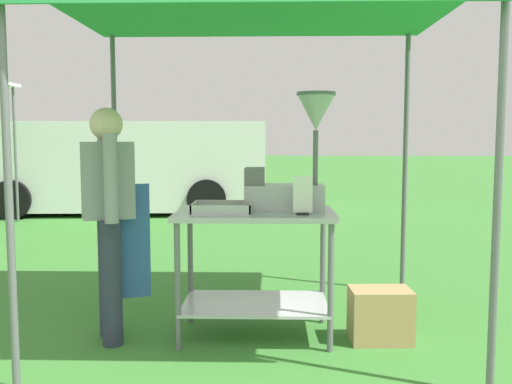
{
  "coord_description": "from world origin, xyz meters",
  "views": [
    {
      "loc": [
        0.22,
        -2.64,
        1.41
      ],
      "look_at": [
        0.11,
        1.48,
        1.01
      ],
      "focal_mm": 39.71,
      "sensor_mm": 36.0,
      "label": 1
    }
  ],
  "objects_px": {
    "donut_tray": "(221,210)",
    "vendor": "(109,212)",
    "donut_fryer": "(294,165)",
    "stall_canopy": "(256,12)",
    "supply_crate": "(380,315)",
    "van_white": "(120,165)",
    "donut_cart": "(255,247)",
    "menu_sign": "(303,198)"
  },
  "relations": [
    {
      "from": "donut_cart",
      "to": "supply_crate",
      "type": "distance_m",
      "value": 0.99
    },
    {
      "from": "menu_sign",
      "to": "van_white",
      "type": "xyz_separation_m",
      "value": [
        -3.09,
        6.88,
        -0.13
      ]
    },
    {
      "from": "donut_cart",
      "to": "donut_fryer",
      "type": "bearing_deg",
      "value": 17.82
    },
    {
      "from": "vendor",
      "to": "donut_tray",
      "type": "bearing_deg",
      "value": 0.6
    },
    {
      "from": "stall_canopy",
      "to": "supply_crate",
      "type": "height_order",
      "value": "stall_canopy"
    },
    {
      "from": "donut_tray",
      "to": "donut_fryer",
      "type": "xyz_separation_m",
      "value": [
        0.5,
        0.19,
        0.3
      ]
    },
    {
      "from": "donut_tray",
      "to": "vendor",
      "type": "height_order",
      "value": "vendor"
    },
    {
      "from": "donut_tray",
      "to": "vendor",
      "type": "distance_m",
      "value": 0.77
    },
    {
      "from": "menu_sign",
      "to": "vendor",
      "type": "height_order",
      "value": "vendor"
    },
    {
      "from": "menu_sign",
      "to": "supply_crate",
      "type": "bearing_deg",
      "value": 9.12
    },
    {
      "from": "donut_fryer",
      "to": "vendor",
      "type": "distance_m",
      "value": 1.32
    },
    {
      "from": "donut_fryer",
      "to": "vendor",
      "type": "height_order",
      "value": "donut_fryer"
    },
    {
      "from": "vendor",
      "to": "van_white",
      "type": "bearing_deg",
      "value": 104.61
    },
    {
      "from": "vendor",
      "to": "van_white",
      "type": "xyz_separation_m",
      "value": [
        -1.78,
        6.81,
        -0.03
      ]
    },
    {
      "from": "stall_canopy",
      "to": "van_white",
      "type": "bearing_deg",
      "value": 112.78
    },
    {
      "from": "stall_canopy",
      "to": "donut_tray",
      "type": "bearing_deg",
      "value": -137.71
    },
    {
      "from": "van_white",
      "to": "donut_fryer",
      "type": "bearing_deg",
      "value": -65.3
    },
    {
      "from": "donut_cart",
      "to": "supply_crate",
      "type": "xyz_separation_m",
      "value": [
        0.87,
        -0.09,
        -0.46
      ]
    },
    {
      "from": "donut_fryer",
      "to": "supply_crate",
      "type": "height_order",
      "value": "donut_fryer"
    },
    {
      "from": "donut_fryer",
      "to": "supply_crate",
      "type": "relative_size",
      "value": 1.94
    },
    {
      "from": "donut_cart",
      "to": "vendor",
      "type": "xyz_separation_m",
      "value": [
        -1.0,
        -0.12,
        0.26
      ]
    },
    {
      "from": "donut_tray",
      "to": "vendor",
      "type": "relative_size",
      "value": 0.25
    },
    {
      "from": "donut_cart",
      "to": "vendor",
      "type": "height_order",
      "value": "vendor"
    },
    {
      "from": "menu_sign",
      "to": "van_white",
      "type": "distance_m",
      "value": 7.54
    },
    {
      "from": "menu_sign",
      "to": "supply_crate",
      "type": "height_order",
      "value": "menu_sign"
    },
    {
      "from": "stall_canopy",
      "to": "donut_cart",
      "type": "height_order",
      "value": "stall_canopy"
    },
    {
      "from": "donut_cart",
      "to": "vendor",
      "type": "relative_size",
      "value": 0.69
    },
    {
      "from": "donut_tray",
      "to": "van_white",
      "type": "bearing_deg",
      "value": 110.5
    },
    {
      "from": "donut_cart",
      "to": "donut_tray",
      "type": "distance_m",
      "value": 0.37
    },
    {
      "from": "donut_fryer",
      "to": "van_white",
      "type": "distance_m",
      "value": 7.28
    },
    {
      "from": "stall_canopy",
      "to": "donut_fryer",
      "type": "relative_size",
      "value": 3.41
    },
    {
      "from": "menu_sign",
      "to": "vendor",
      "type": "distance_m",
      "value": 1.32
    },
    {
      "from": "vendor",
      "to": "supply_crate",
      "type": "bearing_deg",
      "value": 0.79
    },
    {
      "from": "donut_tray",
      "to": "donut_fryer",
      "type": "height_order",
      "value": "donut_fryer"
    },
    {
      "from": "stall_canopy",
      "to": "vendor",
      "type": "xyz_separation_m",
      "value": [
        -1.0,
        -0.21,
        -1.38
      ]
    },
    {
      "from": "donut_tray",
      "to": "vendor",
      "type": "xyz_separation_m",
      "value": [
        -0.77,
        -0.01,
        -0.01
      ]
    },
    {
      "from": "donut_cart",
      "to": "supply_crate",
      "type": "relative_size",
      "value": 2.58
    },
    {
      "from": "stall_canopy",
      "to": "supply_crate",
      "type": "relative_size",
      "value": 6.62
    },
    {
      "from": "donut_fryer",
      "to": "menu_sign",
      "type": "xyz_separation_m",
      "value": [
        0.05,
        -0.26,
        -0.21
      ]
    },
    {
      "from": "vendor",
      "to": "supply_crate",
      "type": "height_order",
      "value": "vendor"
    },
    {
      "from": "donut_fryer",
      "to": "supply_crate",
      "type": "bearing_deg",
      "value": -16.46
    },
    {
      "from": "supply_crate",
      "to": "menu_sign",
      "type": "bearing_deg",
      "value": -170.88
    }
  ]
}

